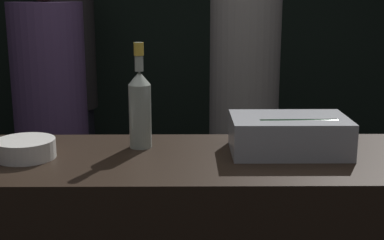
{
  "coord_description": "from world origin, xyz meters",
  "views": [
    {
      "loc": [
        -0.02,
        -1.44,
        1.54
      ],
      "look_at": [
        0.0,
        0.32,
        1.12
      ],
      "focal_mm": 50.0,
      "sensor_mm": 36.0,
      "label": 1
    }
  ],
  "objects_px": {
    "person_in_hoodie": "(244,106)",
    "person_grey_polo": "(51,111)",
    "rose_wine_bottle": "(140,106)",
    "ice_bin_with_bottles": "(290,133)",
    "person_blond_tee": "(70,79)",
    "bowl_white": "(26,148)"
  },
  "relations": [
    {
      "from": "person_in_hoodie",
      "to": "person_grey_polo",
      "type": "bearing_deg",
      "value": -130.9
    },
    {
      "from": "ice_bin_with_bottles",
      "to": "rose_wine_bottle",
      "type": "bearing_deg",
      "value": 172.34
    },
    {
      "from": "person_in_hoodie",
      "to": "person_blond_tee",
      "type": "relative_size",
      "value": 0.96
    },
    {
      "from": "person_in_hoodie",
      "to": "person_grey_polo",
      "type": "xyz_separation_m",
      "value": [
        -1.0,
        -0.1,
        -0.01
      ]
    },
    {
      "from": "ice_bin_with_bottles",
      "to": "person_blond_tee",
      "type": "bearing_deg",
      "value": 125.04
    },
    {
      "from": "ice_bin_with_bottles",
      "to": "person_in_hoodie",
      "type": "distance_m",
      "value": 1.0
    },
    {
      "from": "ice_bin_with_bottles",
      "to": "rose_wine_bottle",
      "type": "height_order",
      "value": "rose_wine_bottle"
    },
    {
      "from": "person_blond_tee",
      "to": "person_grey_polo",
      "type": "bearing_deg",
      "value": 80.79
    },
    {
      "from": "bowl_white",
      "to": "person_in_hoodie",
      "type": "xyz_separation_m",
      "value": [
        0.84,
        1.05,
        -0.08
      ]
    },
    {
      "from": "bowl_white",
      "to": "person_in_hoodie",
      "type": "relative_size",
      "value": 0.12
    },
    {
      "from": "person_in_hoodie",
      "to": "rose_wine_bottle",
      "type": "bearing_deg",
      "value": -73.53
    },
    {
      "from": "person_blond_tee",
      "to": "person_grey_polo",
      "type": "height_order",
      "value": "person_blond_tee"
    },
    {
      "from": "ice_bin_with_bottles",
      "to": "rose_wine_bottle",
      "type": "relative_size",
      "value": 1.07
    },
    {
      "from": "person_in_hoodie",
      "to": "person_grey_polo",
      "type": "height_order",
      "value": "person_in_hoodie"
    },
    {
      "from": "bowl_white",
      "to": "rose_wine_bottle",
      "type": "bearing_deg",
      "value": 18.64
    },
    {
      "from": "person_in_hoodie",
      "to": "bowl_white",
      "type": "bearing_deg",
      "value": -85.42
    },
    {
      "from": "person_blond_tee",
      "to": "person_grey_polo",
      "type": "distance_m",
      "value": 0.67
    },
    {
      "from": "rose_wine_bottle",
      "to": "person_grey_polo",
      "type": "xyz_separation_m",
      "value": [
        -0.53,
        0.82,
        -0.2
      ]
    },
    {
      "from": "person_in_hoodie",
      "to": "person_blond_tee",
      "type": "xyz_separation_m",
      "value": [
        -1.04,
        0.57,
        0.06
      ]
    },
    {
      "from": "bowl_white",
      "to": "person_blond_tee",
      "type": "height_order",
      "value": "person_blond_tee"
    },
    {
      "from": "ice_bin_with_bottles",
      "to": "person_grey_polo",
      "type": "bearing_deg",
      "value": 139.7
    },
    {
      "from": "rose_wine_bottle",
      "to": "person_in_hoodie",
      "type": "bearing_deg",
      "value": 63.19
    }
  ]
}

